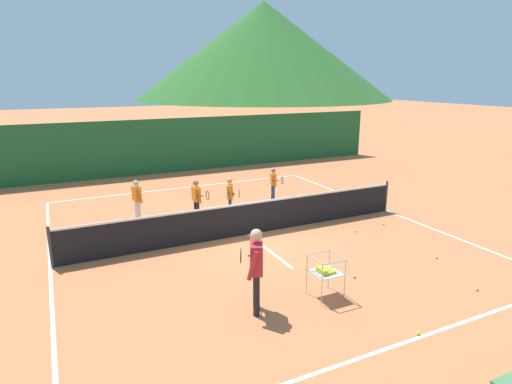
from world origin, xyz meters
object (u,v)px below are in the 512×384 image
object	(u,v)px
tennis_net	(248,218)
tennis_ball_0	(418,333)
student_1	(197,196)
tennis_ball_1	(356,231)
tennis_ball_4	(354,276)
tennis_ball_2	(477,289)
tennis_ball_5	(436,257)
instructor	(256,263)
student_2	(230,194)
tennis_ball_3	(383,224)
ball_cart	(325,271)
student_0	(137,196)
student_3	(274,181)

from	to	relation	value
tennis_net	tennis_ball_0	distance (m)	5.98
tennis_net	student_1	size ratio (longest dim) A/B	7.85
tennis_ball_0	tennis_ball_1	bearing A→B (deg)	63.27
tennis_ball_4	tennis_net	bearing A→B (deg)	105.69
tennis_ball_2	tennis_ball_5	size ratio (longest dim) A/B	1.00
instructor	student_2	xyz separation A→B (m)	(1.82, 5.66, -0.23)
student_1	tennis_ball_3	world-z (taller)	student_1
instructor	tennis_ball_3	world-z (taller)	instructor
tennis_ball_5	ball_cart	bearing A→B (deg)	-174.15
instructor	student_2	bearing A→B (deg)	72.19
tennis_ball_2	ball_cart	bearing A→B (deg)	158.70
student_0	student_1	bearing A→B (deg)	-26.10
tennis_ball_3	student_2	bearing A→B (deg)	144.69
tennis_ball_1	tennis_ball_5	bearing A→B (deg)	-76.38
student_2	tennis_ball_3	world-z (taller)	student_2
student_2	tennis_ball_1	distance (m)	4.14
student_1	student_3	bearing A→B (deg)	16.60
student_2	student_3	size ratio (longest dim) A/B	1.08
student_0	ball_cart	bearing A→B (deg)	-69.53
student_0	student_1	distance (m)	1.90
tennis_ball_1	tennis_ball_4	world-z (taller)	same
tennis_net	student_0	xyz separation A→B (m)	(-2.63, 2.70, 0.30)
instructor	student_3	distance (m)	7.87
student_1	ball_cart	xyz separation A→B (m)	(0.81, -5.90, -0.21)
student_1	student_2	distance (m)	1.10
instructor	student_1	size ratio (longest dim) A/B	1.28
student_0	tennis_ball_4	bearing A→B (deg)	-60.01
student_2	tennis_ball_2	xyz separation A→B (m)	(2.84, -6.99, -0.76)
tennis_ball_3	tennis_net	bearing A→B (deg)	165.33
instructor	tennis_ball_5	xyz separation A→B (m)	(5.22, 0.26, -0.99)
student_1	student_2	size ratio (longest dim) A/B	1.01
instructor	tennis_ball_4	bearing A→B (deg)	6.66
tennis_ball_2	tennis_net	bearing A→B (deg)	119.77
tennis_ball_0	tennis_ball_3	xyz separation A→B (m)	(3.54, 4.84, 0.00)
ball_cart	instructor	bearing A→B (deg)	175.71
student_2	student_3	distance (m)	2.45
student_2	tennis_ball_1	world-z (taller)	student_2
tennis_ball_1	student_3	bearing A→B (deg)	98.68
instructor	tennis_ball_4	world-z (taller)	instructor
student_3	tennis_ball_0	bearing A→B (deg)	-101.33
instructor	tennis_ball_1	size ratio (longest dim) A/B	25.10
student_1	tennis_ball_1	xyz separation A→B (m)	(3.90, -3.07, -0.77)
tennis_ball_2	tennis_ball_4	xyz separation A→B (m)	(-1.99, 1.64, 0.00)
tennis_ball_1	tennis_ball_3	size ratio (longest dim) A/B	1.00
ball_cart	tennis_ball_0	xyz separation A→B (m)	(0.72, -1.89, -0.56)
tennis_ball_1	student_1	bearing A→B (deg)	141.79
student_3	tennis_ball_5	distance (m)	6.65
tennis_ball_2	student_3	bearing A→B (deg)	94.56
instructor	student_0	size ratio (longest dim) A/B	1.29
tennis_ball_2	tennis_ball_5	distance (m)	1.69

